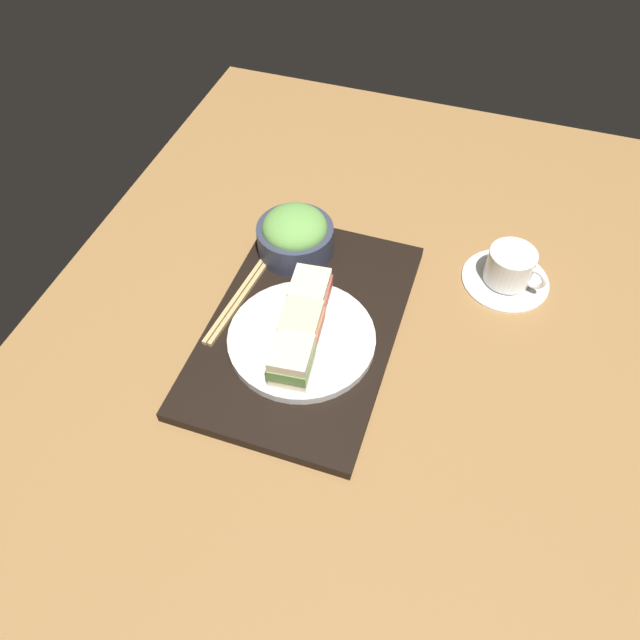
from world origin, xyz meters
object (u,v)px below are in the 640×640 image
sandwich_far (292,360)px  coffee_cup (509,270)px  sandwich_middle (301,325)px  chopsticks_pair (240,297)px  sandwich_plate (302,339)px  salad_bowl (295,234)px  sandwich_near (310,293)px

sandwich_far → coffee_cup: (-31.24, 27.66, -3.11)cm
sandwich_middle → chopsticks_pair: size_ratio=0.34×
sandwich_plate → coffee_cup: (-24.71, 28.53, 0.26)cm
sandwich_middle → coffee_cup: sandwich_middle is taller
sandwich_middle → salad_bowl: bearing=-157.5°
coffee_cup → sandwich_near: bearing=-58.3°
sandwich_middle → coffee_cup: 37.87cm
coffee_cup → sandwich_plate: bearing=-49.1°
sandwich_middle → sandwich_far: size_ratio=0.99×
sandwich_plate → sandwich_far: 7.40cm
chopsticks_pair → sandwich_near: bearing=96.9°
sandwich_near → sandwich_far: bearing=7.6°
chopsticks_pair → coffee_cup: coffee_cup is taller
salad_bowl → coffee_cup: bearing=99.5°
chopsticks_pair → coffee_cup: 45.54cm
sandwich_plate → salad_bowl: size_ratio=1.73×
salad_bowl → coffee_cup: size_ratio=0.89×
salad_bowl → sandwich_middle: bearing=22.5°
sandwich_near → sandwich_far: 13.18cm
salad_bowl → coffee_cup: 36.88cm
sandwich_plate → salad_bowl: salad_bowl is taller
sandwich_plate → sandwich_near: 7.42cm
sandwich_middle → chopsticks_pair: (-5.12, -12.57, -3.70)cm
sandwich_middle → chopsticks_pair: sandwich_middle is taller
sandwich_far → sandwich_middle: bearing=-172.4°
sandwich_plate → sandwich_middle: 3.35cm
salad_bowl → chopsticks_pair: size_ratio=0.60×
coffee_cup → sandwich_middle: bearing=-49.1°
sandwich_near → coffee_cup: 34.72cm
sandwich_middle → sandwich_far: bearing=7.6°
sandwich_far → salad_bowl: 26.58cm
sandwich_middle → sandwich_plate: bearing=180.0°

